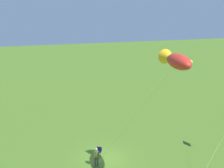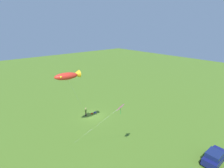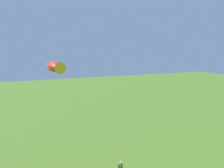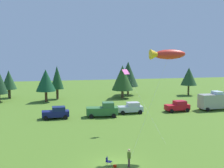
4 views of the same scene
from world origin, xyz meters
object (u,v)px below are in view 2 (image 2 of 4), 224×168
Objects in this scene: person_kite_flyer at (86,111)px; folding_chair at (95,112)px; kite_large_fish at (69,76)px; backpack_on_grass at (92,114)px; car_navy_hatch at (215,157)px; kite_diamond_rainbow at (119,109)px.

folding_chair is (-1.86, 0.71, -0.53)m from person_kite_flyer.
folding_chair is at bearing -151.50° from kite_large_fish.
person_kite_flyer is 1.60m from backpack_on_grass.
person_kite_flyer is 2.06m from folding_chair.
person_kite_flyer is 11.67m from kite_large_fish.
kite_large_fish reaches higher than folding_chair.
car_navy_hatch is 22.69m from kite_large_fish.
person_kite_flyer is at bearing 10.07° from folding_chair.
folding_chair is 0.19× the size of car_navy_hatch.
kite_large_fish is at bearing 41.59° from person_kite_flyer.
kite_large_fish is (6.59, 4.36, 10.24)m from backpack_on_grass.
folding_chair is 12.79m from kite_large_fish.
backpack_on_grass is 0.04× the size of kite_diamond_rainbow.
kite_large_fish is at bearing 33.48° from backpack_on_grass.
kite_large_fish is 9.26m from kite_diamond_rainbow.
person_kite_flyer is 0.21× the size of kite_diamond_rainbow.
car_navy_hatch reaches higher than person_kite_flyer.
kite_diamond_rainbow is (-2.10, 8.58, -2.75)m from kite_large_fish.
car_navy_hatch is (-5.95, 21.91, -0.07)m from person_kite_flyer.
car_navy_hatch is (-4.09, 21.20, 0.46)m from folding_chair.
kite_diamond_rainbow reaches higher than person_kite_flyer.
kite_diamond_rainbow reaches higher than folding_chair.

